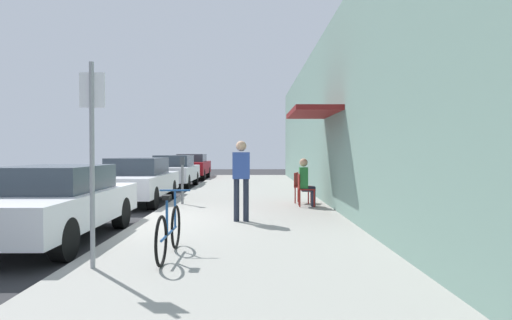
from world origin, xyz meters
name	(u,v)px	position (x,y,z in m)	size (l,w,h in m)	color
ground_plane	(139,226)	(0.00, 0.00, 0.00)	(60.00, 60.00, 0.00)	#2D2D30
sidewalk_slab	(246,211)	(2.25, 2.00, 0.06)	(4.50, 32.00, 0.12)	#9E9B93
building_facade	(338,115)	(4.64, 2.00, 2.54)	(1.40, 32.00, 5.08)	gray
parked_car_0	(53,202)	(-1.10, -1.56, 0.70)	(1.80, 4.40, 1.34)	silver
parked_car_1	(137,180)	(-1.10, 4.03, 0.72)	(1.80, 4.40, 1.40)	silver
parked_car_2	(174,171)	(-1.10, 10.17, 0.74)	(1.80, 4.40, 1.43)	silver
parked_car_3	(192,166)	(-1.10, 15.95, 0.76)	(1.80, 4.40, 1.45)	maroon
parking_meter	(182,177)	(0.45, 2.95, 0.89)	(0.12, 0.10, 1.32)	slate
street_sign	(92,148)	(0.40, -3.75, 1.64)	(0.32, 0.06, 2.60)	gray
bicycle_0	(169,231)	(1.26, -3.17, 0.48)	(0.46, 1.71, 0.90)	black
cafe_chair_0	(303,188)	(3.80, 2.40, 0.62)	(0.46, 0.46, 0.87)	maroon
seated_patron_0	(306,180)	(3.86, 2.40, 0.82)	(0.44, 0.37, 1.29)	#232838
cafe_chair_1	(300,185)	(3.80, 3.19, 0.62)	(0.56, 0.56, 0.87)	maroon
pedestrian_standing	(241,174)	(2.19, -0.10, 1.12)	(0.36, 0.22, 1.70)	#232838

